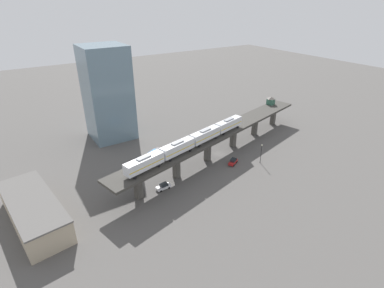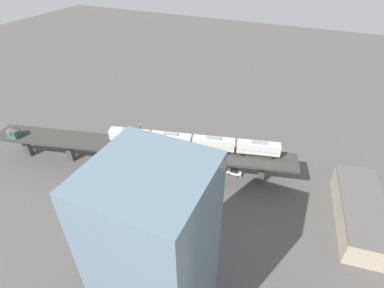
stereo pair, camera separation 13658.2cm
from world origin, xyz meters
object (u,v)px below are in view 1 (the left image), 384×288
Objects in this scene: subway_train at (192,141)px; delivery_truck at (154,155)px; street_lamp at (261,152)px; warehouse_building at (34,211)px; street_car_red at (233,162)px; signal_hut at (271,100)px; office_tower at (107,93)px; street_car_white at (164,186)px.

subway_train is 18.26m from delivery_truck.
delivery_truck is 1.06× the size of street_lamp.
delivery_truck is at bearing -71.77° from warehouse_building.
street_car_red is 10.00m from street_lamp.
signal_hut is at bearing -87.46° from delivery_truck.
office_tower is at bearing 11.66° from delivery_truck.
signal_hut is 0.11× the size of office_tower.
signal_hut is at bearing -72.45° from street_car_white.
subway_train reaches higher than street_lamp.
signal_hut reaches higher than street_car_red.
warehouse_building is (-13.14, 39.88, 1.65)m from delivery_truck.
street_lamp is at bearing -127.00° from delivery_truck.
street_car_white is 0.65× the size of street_lamp.
office_tower is (44.86, -0.45, 17.06)m from street_car_white.
street_car_red is 0.13× the size of office_tower.
street_lamp is at bearing -117.89° from street_car_red.
office_tower is at bearing -0.57° from street_car_white.
street_car_white is at bearing 107.55° from signal_hut.
signal_hut reaches higher than warehouse_building.
warehouse_building is at bearing 82.59° from street_lamp.
delivery_truck is at bearing 92.54° from signal_hut.
street_lamp is at bearing -96.77° from street_car_white.
warehouse_building is at bearing 108.23° from delivery_truck.
signal_hut is 59.64m from delivery_truck.
street_car_red is 0.16× the size of warehouse_building.
street_car_white is 0.12× the size of office_tower.
subway_train is 7.06× the size of street_lamp.
street_car_red is 27.47m from delivery_truck.
subway_train is 43.46m from office_tower.
street_car_white is at bearing 179.43° from office_tower.
street_car_white is (-0.23, 27.00, 0.00)m from street_car_red.
warehouse_building is at bearing 99.05° from signal_hut.
subway_train is 1.65× the size of warehouse_building.
street_car_white is at bearing -98.06° from warehouse_building.
delivery_truck is 31.93m from office_tower.
street_lamp is 69.84m from warehouse_building.
signal_hut is 0.13× the size of warehouse_building.
street_car_white is (-3.66, 12.47, -10.21)m from subway_train.
street_car_white is 35.77m from street_lamp.
signal_hut is at bearing -61.84° from street_car_red.
signal_hut is at bearing -80.95° from warehouse_building.
warehouse_building is 54.73m from office_tower.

